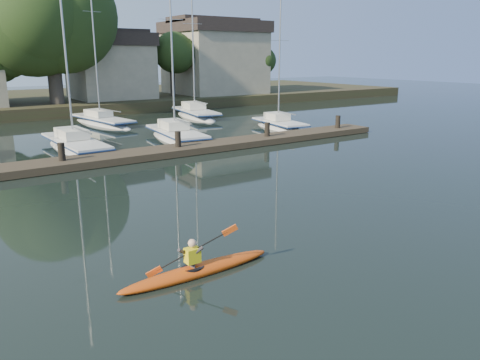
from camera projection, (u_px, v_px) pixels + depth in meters
ground at (322, 256)px, 12.27m from camera, size 160.00×160.00×0.00m
kayak at (197, 268)px, 11.18m from camera, size 4.05×0.84×1.30m
dock at (125, 156)px, 23.36m from camera, size 34.00×2.00×1.80m
sailboat_2 at (76, 152)px, 26.21m from camera, size 2.24×8.42×13.84m
sailboat_3 at (176, 142)px, 29.36m from camera, size 2.88×7.90×12.45m
sailboat_4 at (279, 131)px, 33.87m from camera, size 2.80×6.49×10.68m
sailboat_6 at (102, 126)px, 35.92m from camera, size 3.11×9.00×14.04m
sailboat_7 at (196, 119)px, 40.09m from camera, size 3.48×8.46×13.25m
shore at (37, 76)px, 44.41m from camera, size 90.00×25.25×12.75m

